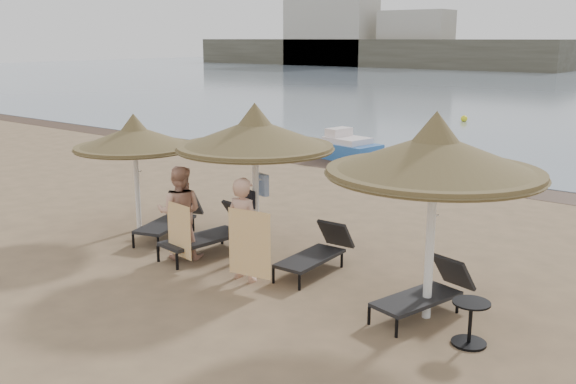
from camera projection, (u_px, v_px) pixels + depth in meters
name	position (u px, v px, depth m)	size (l,w,h in m)	color
ground	(233.00, 265.00, 12.00)	(160.00, 160.00, 0.00)	#8D704F
wet_sand_strip	(447.00, 180.00, 19.19)	(200.00, 1.60, 0.01)	#453124
far_shore	(491.00, 48.00, 85.91)	(150.00, 54.80, 12.00)	#565345
palapa_left	(134.00, 138.00, 13.77)	(2.61, 2.61, 2.58)	white
palapa_center	(255.00, 135.00, 12.03)	(3.01, 3.01, 2.98)	white
palapa_right	(435.00, 155.00, 9.19)	(3.17, 3.17, 3.14)	white
lounger_far_left	(172.00, 218.00, 13.76)	(1.20, 2.03, 0.86)	black
lounger_near_left	(214.00, 232.00, 12.65)	(0.94, 2.14, 0.92)	black
lounger_near_right	(318.00, 251.00, 11.66)	(0.68, 1.86, 0.82)	black
lounger_far_right	(428.00, 291.00, 9.82)	(1.02, 1.91, 0.81)	black
side_table	(470.00, 324.00, 8.84)	(0.52, 0.52, 0.63)	black
person_left	(180.00, 205.00, 12.19)	(0.96, 0.63, 2.10)	tan
person_right	(244.00, 221.00, 11.05)	(0.98, 0.64, 2.14)	tan
towel_left	(179.00, 230.00, 11.79)	(0.72, 0.12, 1.01)	orange
towel_right	(249.00, 244.00, 10.71)	(0.82, 0.15, 1.16)	orange
bag_patterned	(262.00, 185.00, 12.40)	(0.35, 0.19, 0.42)	white
bag_dark	(250.00, 199.00, 12.19)	(0.25, 0.15, 0.34)	black
pedal_boat	(346.00, 148.00, 22.53)	(2.44, 1.68, 1.05)	#2B63B1
buoy_left	(464.00, 119.00, 32.55)	(0.34, 0.34, 0.34)	yellow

